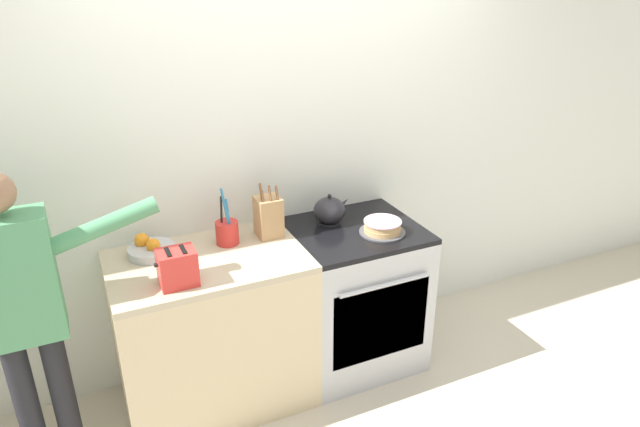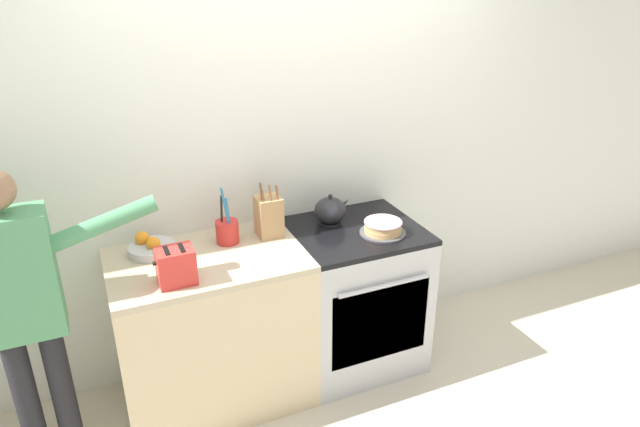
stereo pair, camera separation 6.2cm
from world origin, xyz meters
name	(u,v)px [view 2 (the right image)]	position (x,y,z in m)	size (l,w,h in m)	color
ground_plane	(339,400)	(0.00, 0.00, 0.00)	(16.00, 16.00, 0.00)	beige
wall_back	(292,148)	(0.00, 0.67, 1.30)	(8.00, 0.04, 2.60)	silver
counter_cabinet	(213,329)	(-0.61, 0.33, 0.45)	(1.00, 0.65, 0.89)	beige
stove_range	(354,295)	(0.25, 0.32, 0.45)	(0.73, 0.69, 0.89)	#B7BABF
layer_cake	(383,228)	(0.36, 0.21, 0.93)	(0.26, 0.26, 0.08)	#4C4C51
tea_kettle	(331,211)	(0.15, 0.46, 0.97)	(0.22, 0.18, 0.18)	#232328
knife_block	(269,216)	(-0.23, 0.45, 1.01)	(0.13, 0.14, 0.32)	tan
utensil_crock	(227,231)	(-0.47, 0.45, 0.96)	(0.12, 0.12, 0.33)	red
fruit_bowl	(151,247)	(-0.87, 0.50, 0.92)	(0.24, 0.24, 0.10)	#B7BABF
toaster	(176,266)	(-0.80, 0.14, 0.98)	(0.19, 0.14, 0.18)	red
person_baker	(23,300)	(-1.46, 0.25, 0.90)	(0.89, 0.20, 1.51)	black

